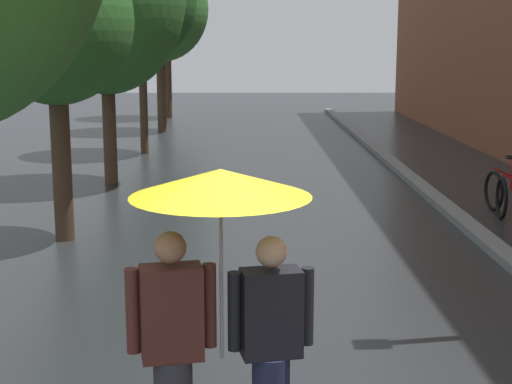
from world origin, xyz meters
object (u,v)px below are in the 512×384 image
(street_tree_1, at_px, (55,21))
(street_tree_3, at_px, (141,1))
(couple_under_umbrella, at_px, (221,270))
(street_tree_4, at_px, (160,9))

(street_tree_1, height_order, street_tree_3, street_tree_3)
(street_tree_3, relative_size, couple_under_umbrella, 2.58)
(street_tree_1, relative_size, street_tree_4, 0.79)
(street_tree_1, xyz_separation_m, couple_under_umbrella, (2.51, -6.26, -1.74))
(street_tree_1, bearing_deg, couple_under_umbrella, -68.15)
(couple_under_umbrella, bearing_deg, street_tree_4, 97.15)
(street_tree_1, relative_size, couple_under_umbrella, 2.11)
(street_tree_3, height_order, couple_under_umbrella, street_tree_3)
(couple_under_umbrella, bearing_deg, street_tree_3, 99.23)
(street_tree_3, bearing_deg, street_tree_1, -90.30)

